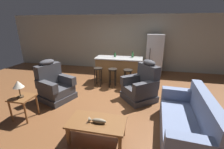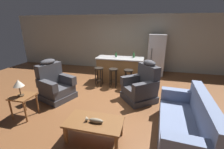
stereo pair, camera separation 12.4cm
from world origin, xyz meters
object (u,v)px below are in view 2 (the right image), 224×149
Objects in this scene: coffee_table at (94,123)px; bar_stool_right at (128,76)px; recliner_near_lamp at (55,85)px; bar_stool_middle at (113,74)px; end_table at (23,99)px; kitchen_island at (120,69)px; bottle_short_amber at (116,55)px; bottle_tall_green at (134,55)px; recliner_near_island at (142,86)px; fish_figurine at (94,120)px; table_lamp at (18,84)px; refrigerator at (156,55)px; bar_stool_left at (99,73)px; couch at (186,125)px.

bar_stool_right is at bearing 83.68° from coffee_table.
recliner_near_lamp reaches higher than bar_stool_right.
recliner_near_lamp is 1.76× the size of bar_stool_middle.
kitchen_island reaches higher than end_table.
bottle_tall_green is at bearing 6.78° from bottle_short_amber.
bar_stool_right reaches higher than coffee_table.
recliner_near_island is at bearing -56.03° from kitchen_island.
fish_figurine is at bearing 30.21° from recliner_near_island.
table_lamp is 3.49m from kitchen_island.
bar_stool_middle is 1.00× the size of bar_stool_right.
fish_figurine is at bearing -95.72° from bottle_tall_green.
table_lamp is (-0.02, -0.02, 0.41)m from end_table.
bottle_tall_green is at bearing 53.47° from end_table.
table_lamp is 5.24m from refrigerator.
fish_figurine is at bearing -95.80° from bar_stool_right.
bottle_short_amber is at bearing 95.55° from fish_figurine.
bar_stool_left is 1.00× the size of bar_stool_middle.
end_table is (-1.93, 0.34, 0.10)m from coffee_table.
couch reaches higher than bar_stool_right.
refrigerator is at bearing -78.93° from couch.
bar_stool_left is (0.97, 1.27, 0.05)m from recliner_near_lamp.
end_table is at bearing -133.98° from bar_stool_right.
recliner_near_lamp is 1.06m from end_table.
bar_stool_middle is 0.39× the size of refrigerator.
recliner_near_lamp is 1.97m from bar_stool_middle.
coffee_table is at bearing -9.87° from end_table.
bar_stool_left and bar_stool_middle have the same top height.
fish_figurine is 0.61× the size of end_table.
recliner_near_lamp is at bearing -26.63° from recliner_near_island.
bar_stool_right is 2.10m from refrigerator.
bar_stool_right is (-0.49, 0.74, 0.05)m from recliner_near_island.
bottle_tall_green is (0.62, 0.80, 0.57)m from bar_stool_middle.
table_lamp is at bearing -8.10° from recliner_near_island.
bar_stool_right is 2.86× the size of bottle_tall_green.
table_lamp is at bearing -126.12° from bar_stool_middle.
bar_stool_right is (0.27, 2.68, 0.01)m from fish_figurine.
bottle_tall_green is (0.35, 3.48, 0.58)m from fish_figurine.
recliner_near_island is 5.05× the size of bottle_tall_green.
end_table is (-3.65, -0.07, 0.12)m from couch.
recliner_near_island is at bearing -99.81° from refrigerator.
bar_stool_right is at bearing -50.08° from bottle_short_amber.
kitchen_island is 2.65× the size of bar_stool_right.
bar_stool_left reaches higher than coffee_table.
recliner_near_island is 0.67× the size of kitchen_island.
table_lamp reaches higher than bar_stool_left.
couch is 3.49× the size of end_table.
refrigerator is 8.36× the size of bottle_short_amber.
end_table is 0.82× the size of bar_stool_right.
table_lamp is at bearing -118.25° from bottle_short_amber.
bar_stool_middle is (1.70, 2.33, -0.40)m from table_lamp.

